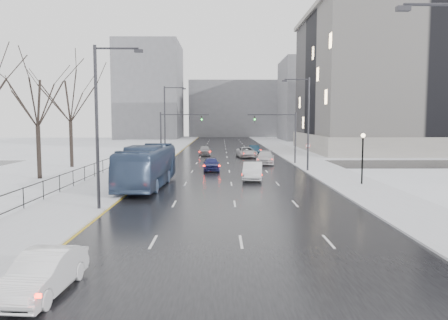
{
  "coord_description": "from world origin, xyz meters",
  "views": [
    {
      "loc": [
        -0.92,
        -6.42,
        5.59
      ],
      "look_at": [
        -0.67,
        26.83,
        2.5
      ],
      "focal_mm": 35.0,
      "sensor_mm": 36.0,
      "label": 1
    }
  ],
  "objects_px": {
    "mast_signal_left": "(169,131)",
    "mast_signal_right": "(287,131)",
    "tree_park_d": "(40,180)",
    "sedan_left_near": "(43,273)",
    "streetlight_l_far": "(166,119)",
    "streetlight_r_mid": "(306,119)",
    "lamppost_r_mid": "(363,151)",
    "sedan_right_far": "(265,158)",
    "sedan_center_far": "(205,150)",
    "no_uturn_sign": "(308,148)",
    "sedan_center_near": "(211,164)",
    "sedan_right_near": "(253,171)",
    "sedan_right_cross": "(246,152)",
    "streetlight_l_near": "(101,119)",
    "bus": "(147,166)",
    "tree_park_e": "(72,168)",
    "sedan_right_distant": "(254,150)"
  },
  "relations": [
    {
      "from": "tree_park_d",
      "to": "sedan_right_distant",
      "type": "bearing_deg",
      "value": 53.22
    },
    {
      "from": "tree_park_d",
      "to": "sedan_center_far",
      "type": "height_order",
      "value": "tree_park_d"
    },
    {
      "from": "sedan_center_near",
      "to": "sedan_right_near",
      "type": "height_order",
      "value": "sedan_right_near"
    },
    {
      "from": "lamppost_r_mid",
      "to": "sedan_right_near",
      "type": "relative_size",
      "value": 0.87
    },
    {
      "from": "streetlight_r_mid",
      "to": "sedan_center_near",
      "type": "relative_size",
      "value": 2.32
    },
    {
      "from": "sedan_right_far",
      "to": "lamppost_r_mid",
      "type": "bearing_deg",
      "value": -64.02
    },
    {
      "from": "tree_park_e",
      "to": "streetlight_l_far",
      "type": "relative_size",
      "value": 1.35
    },
    {
      "from": "streetlight_l_far",
      "to": "sedan_center_far",
      "type": "xyz_separation_m",
      "value": [
        4.73,
        9.14,
        -4.8
      ]
    },
    {
      "from": "sedan_left_near",
      "to": "sedan_right_distant",
      "type": "relative_size",
      "value": 0.96
    },
    {
      "from": "mast_signal_left",
      "to": "streetlight_r_mid",
      "type": "bearing_deg",
      "value": -27.31
    },
    {
      "from": "tree_park_d",
      "to": "sedan_left_near",
      "type": "bearing_deg",
      "value": -67.36
    },
    {
      "from": "streetlight_r_mid",
      "to": "mast_signal_right",
      "type": "distance_m",
      "value": 8.18
    },
    {
      "from": "tree_park_e",
      "to": "sedan_left_near",
      "type": "xyz_separation_m",
      "value": [
        11.63,
        -36.92,
        0.72
      ]
    },
    {
      "from": "tree_park_e",
      "to": "lamppost_r_mid",
      "type": "distance_m",
      "value": 32.52
    },
    {
      "from": "sedan_center_near",
      "to": "mast_signal_left",
      "type": "bearing_deg",
      "value": 124.13
    },
    {
      "from": "no_uturn_sign",
      "to": "sedan_center_far",
      "type": "relative_size",
      "value": 0.59
    },
    {
      "from": "mast_signal_right",
      "to": "sedan_right_far",
      "type": "relative_size",
      "value": 1.19
    },
    {
      "from": "tree_park_d",
      "to": "tree_park_e",
      "type": "xyz_separation_m",
      "value": [
        -0.4,
        10.0,
        0.0
      ]
    },
    {
      "from": "bus",
      "to": "sedan_center_far",
      "type": "bearing_deg",
      "value": 85.83
    },
    {
      "from": "sedan_right_near",
      "to": "sedan_right_far",
      "type": "distance_m",
      "value": 14.72
    },
    {
      "from": "sedan_right_far",
      "to": "sedan_center_far",
      "type": "xyz_separation_m",
      "value": [
        -8.08,
        13.21,
        -0.01
      ]
    },
    {
      "from": "mast_signal_right",
      "to": "sedan_right_cross",
      "type": "bearing_deg",
      "value": 114.94
    },
    {
      "from": "tree_park_e",
      "to": "sedan_right_far",
      "type": "bearing_deg",
      "value": 9.75
    },
    {
      "from": "mast_signal_left",
      "to": "sedan_center_near",
      "type": "distance_m",
      "value": 9.55
    },
    {
      "from": "mast_signal_left",
      "to": "mast_signal_right",
      "type": "bearing_deg",
      "value": 0.0
    },
    {
      "from": "no_uturn_sign",
      "to": "sedan_right_far",
      "type": "bearing_deg",
      "value": 139.25
    },
    {
      "from": "streetlight_r_mid",
      "to": "sedan_left_near",
      "type": "relative_size",
      "value": 2.42
    },
    {
      "from": "lamppost_r_mid",
      "to": "no_uturn_sign",
      "type": "bearing_deg",
      "value": 97.33
    },
    {
      "from": "streetlight_l_near",
      "to": "streetlight_l_far",
      "type": "xyz_separation_m",
      "value": [
        0.0,
        32.0,
        0.0
      ]
    },
    {
      "from": "bus",
      "to": "streetlight_l_far",
      "type": "bearing_deg",
      "value": 95.23
    },
    {
      "from": "tree_park_e",
      "to": "no_uturn_sign",
      "type": "bearing_deg",
      "value": 0.0
    },
    {
      "from": "lamppost_r_mid",
      "to": "mast_signal_left",
      "type": "relative_size",
      "value": 0.66
    },
    {
      "from": "no_uturn_sign",
      "to": "sedan_left_near",
      "type": "height_order",
      "value": "no_uturn_sign"
    },
    {
      "from": "sedan_right_far",
      "to": "tree_park_d",
      "type": "bearing_deg",
      "value": -141.72
    },
    {
      "from": "sedan_right_far",
      "to": "bus",
      "type": "bearing_deg",
      "value": -115.84
    },
    {
      "from": "mast_signal_left",
      "to": "sedan_right_far",
      "type": "relative_size",
      "value": 1.19
    },
    {
      "from": "no_uturn_sign",
      "to": "sedan_right_near",
      "type": "height_order",
      "value": "no_uturn_sign"
    },
    {
      "from": "streetlight_l_far",
      "to": "sedan_center_far",
      "type": "distance_m",
      "value": 11.35
    },
    {
      "from": "sedan_right_near",
      "to": "no_uturn_sign",
      "type": "bearing_deg",
      "value": 61.61
    },
    {
      "from": "mast_signal_right",
      "to": "sedan_right_near",
      "type": "relative_size",
      "value": 1.32
    },
    {
      "from": "sedan_center_far",
      "to": "streetlight_l_near",
      "type": "bearing_deg",
      "value": -98.85
    },
    {
      "from": "tree_park_d",
      "to": "bus",
      "type": "distance_m",
      "value": 11.83
    },
    {
      "from": "sedan_right_far",
      "to": "sedan_center_far",
      "type": "bearing_deg",
      "value": 127.9
    },
    {
      "from": "lamppost_r_mid",
      "to": "mast_signal_left",
      "type": "height_order",
      "value": "mast_signal_left"
    },
    {
      "from": "lamppost_r_mid",
      "to": "mast_signal_left",
      "type": "xyz_separation_m",
      "value": [
        -18.33,
        18.0,
        1.16
      ]
    },
    {
      "from": "streetlight_l_far",
      "to": "mast_signal_right",
      "type": "height_order",
      "value": "streetlight_l_far"
    },
    {
      "from": "mast_signal_right",
      "to": "sedan_right_cross",
      "type": "xyz_separation_m",
      "value": [
        -4.46,
        9.6,
        -3.3
      ]
    },
    {
      "from": "sedan_left_near",
      "to": "streetlight_r_mid",
      "type": "bearing_deg",
      "value": 69.73
    },
    {
      "from": "sedan_left_near",
      "to": "sedan_right_distant",
      "type": "distance_m",
      "value": 57.82
    },
    {
      "from": "sedan_right_near",
      "to": "sedan_center_far",
      "type": "relative_size",
      "value": 1.07
    }
  ]
}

